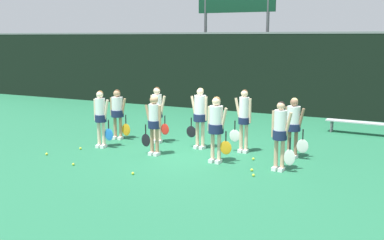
# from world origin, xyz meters

# --- Properties ---
(ground_plane) EXTENTS (140.00, 140.00, 0.00)m
(ground_plane) POSITION_xyz_m (0.00, 0.00, 0.00)
(ground_plane) COLOR #216642
(fence_windscreen) EXTENTS (60.00, 0.08, 3.46)m
(fence_windscreen) POSITION_xyz_m (0.00, 7.39, 1.74)
(fence_windscreen) COLOR black
(fence_windscreen) RESTS_ON ground_plane
(scoreboard) EXTENTS (3.74, 0.15, 5.94)m
(scoreboard) POSITION_xyz_m (-1.97, 8.97, 4.65)
(scoreboard) COLOR #515156
(scoreboard) RESTS_ON ground_plane
(bench_courtside) EXTENTS (2.17, 0.48, 0.44)m
(bench_courtside) POSITION_xyz_m (4.07, 4.65, 0.38)
(bench_courtside) COLOR #B2B2B7
(bench_courtside) RESTS_ON ground_plane
(player_0) EXTENTS (0.63, 0.34, 1.71)m
(player_0) POSITION_xyz_m (-2.70, -0.58, 1.00)
(player_0) COLOR beige
(player_0) RESTS_ON ground_plane
(player_1) EXTENTS (0.63, 0.35, 1.69)m
(player_1) POSITION_xyz_m (-0.83, -0.66, 1.01)
(player_1) COLOR tan
(player_1) RESTS_ON ground_plane
(player_2) EXTENTS (0.69, 0.40, 1.75)m
(player_2) POSITION_xyz_m (1.02, -0.64, 1.04)
(player_2) COLOR beige
(player_2) RESTS_ON ground_plane
(player_3) EXTENTS (0.63, 0.35, 1.73)m
(player_3) POSITION_xyz_m (2.71, -0.64, 1.01)
(player_3) COLOR tan
(player_3) RESTS_ON ground_plane
(player_4) EXTENTS (0.70, 0.41, 1.61)m
(player_4) POSITION_xyz_m (-2.89, 0.57, 0.95)
(player_4) COLOR tan
(player_4) RESTS_ON ground_plane
(player_5) EXTENTS (0.62, 0.34, 1.74)m
(player_5) POSITION_xyz_m (-1.49, 0.68, 1.03)
(player_5) COLOR beige
(player_5) RESTS_ON ground_plane
(player_6) EXTENTS (0.69, 0.39, 1.80)m
(player_6) POSITION_xyz_m (0.01, 0.56, 1.07)
(player_6) COLOR beige
(player_6) RESTS_ON ground_plane
(player_7) EXTENTS (0.63, 0.32, 1.81)m
(player_7) POSITION_xyz_m (1.32, 0.68, 1.05)
(player_7) COLOR beige
(player_7) RESTS_ON ground_plane
(player_8) EXTENTS (0.68, 0.40, 1.65)m
(player_8) POSITION_xyz_m (2.73, 0.70, 0.98)
(player_8) COLOR #8C664C
(player_8) RESTS_ON ground_plane
(tennis_ball_0) EXTENTS (0.07, 0.07, 0.07)m
(tennis_ball_0) POSITION_xyz_m (-3.54, -1.99, 0.04)
(tennis_ball_0) COLOR #CCE033
(tennis_ball_0) RESTS_ON ground_plane
(tennis_ball_1) EXTENTS (0.07, 0.07, 0.07)m
(tennis_ball_1) POSITION_xyz_m (1.84, 0.00, 0.04)
(tennis_ball_1) COLOR #CCE033
(tennis_ball_1) RESTS_ON ground_plane
(tennis_ball_2) EXTENTS (0.07, 0.07, 0.07)m
(tennis_ball_2) POSITION_xyz_m (2.12, -0.99, 0.04)
(tennis_ball_2) COLOR #CCE033
(tennis_ball_2) RESTS_ON ground_plane
(tennis_ball_3) EXTENTS (0.06, 0.06, 0.06)m
(tennis_ball_3) POSITION_xyz_m (2.28, -1.37, 0.03)
(tennis_ball_3) COLOR #CCE033
(tennis_ball_3) RESTS_ON ground_plane
(tennis_ball_4) EXTENTS (0.07, 0.07, 0.07)m
(tennis_ball_4) POSITION_xyz_m (-3.10, -1.07, 0.03)
(tennis_ball_4) COLOR #CCE033
(tennis_ball_4) RESTS_ON ground_plane
(tennis_ball_5) EXTENTS (0.07, 0.07, 0.07)m
(tennis_ball_5) POSITION_xyz_m (-0.38, -2.48, 0.03)
(tennis_ball_5) COLOR #CCE033
(tennis_ball_5) RESTS_ON ground_plane
(tennis_ball_6) EXTENTS (0.07, 0.07, 0.07)m
(tennis_ball_6) POSITION_xyz_m (-2.20, -2.47, 0.03)
(tennis_ball_6) COLOR #CCE033
(tennis_ball_6) RESTS_ON ground_plane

